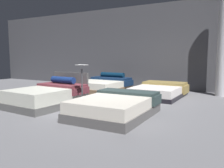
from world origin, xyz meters
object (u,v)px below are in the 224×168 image
Objects in this scene: bed_2 at (103,86)px; bed_1 at (115,106)px; bed_3 at (159,91)px; support_pillar at (224,45)px; price_sign at (82,92)px; bed_0 at (48,96)px.

bed_1 is at bearing -51.48° from bed_2.
bed_1 is at bearing -90.63° from bed_3.
price_sign is at bearing -125.70° from support_pillar.
support_pillar reaches higher than price_sign.
bed_0 is at bearing -126.18° from bed_3.
bed_2 is at bearing -178.28° from bed_3.
bed_1 is 1.04× the size of bed_2.
bed_2 reaches higher than bed_3.
bed_0 is 2.14m from bed_1.
bed_2 is (-2.18, 2.97, 0.02)m from bed_1.
bed_2 is at bearing 93.87° from bed_0.
bed_2 is 1.75× the size of price_sign.
bed_2 is 0.57× the size of support_pillar.
bed_3 is at bearing 88.27° from bed_1.
bed_2 is 2.20m from bed_3.
support_pillar reaches higher than bed_2.
bed_3 is at bearing 57.22° from bed_0.
bed_3 is 1.86× the size of price_sign.
bed_0 is 0.97× the size of bed_1.
bed_2 is 3.00m from price_sign.
price_sign reaches higher than bed_3.
support_pillar is at bearing 19.71° from bed_2.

